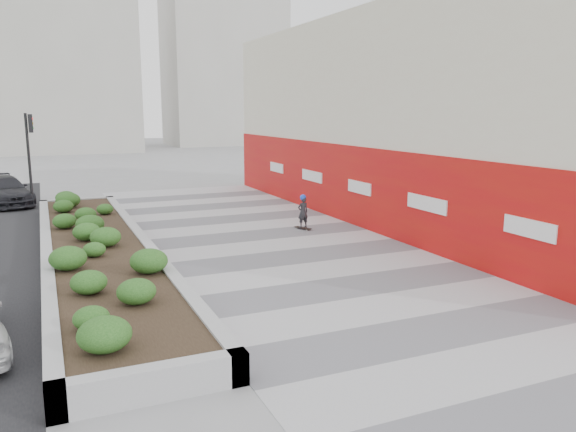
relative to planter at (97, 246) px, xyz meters
name	(u,v)px	position (x,y,z in m)	size (l,w,h in m)	color
ground	(390,310)	(5.50, -7.00, -0.42)	(160.00, 160.00, 0.00)	gray
walkway	(327,274)	(5.50, -4.00, -0.41)	(8.00, 36.00, 0.01)	#A8A8AD
building	(414,119)	(12.48, 1.98, 3.56)	(6.04, 24.08, 8.00)	beige
planter	(97,246)	(0.00, 0.00, 0.00)	(3.00, 18.00, 0.90)	#9E9EA0
traffic_signal_near	(30,146)	(-1.73, 10.50, 2.34)	(0.33, 0.28, 4.20)	black
distant_bldg_north_l	(52,54)	(0.50, 48.00, 9.58)	(16.00, 12.00, 20.00)	#ADAAA3
distant_bldg_north_r	(223,48)	(20.50, 53.00, 11.58)	(14.00, 10.00, 24.00)	#ADAAA3
manhole_cover	(343,272)	(6.00, -4.00, -0.42)	(0.44, 0.44, 0.01)	#595654
skateboarder	(303,212)	(7.33, 1.43, 0.25)	(0.47, 0.74, 1.31)	beige
car_dark	(4,191)	(-3.00, 11.88, 0.24)	(1.84, 4.53, 1.31)	black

